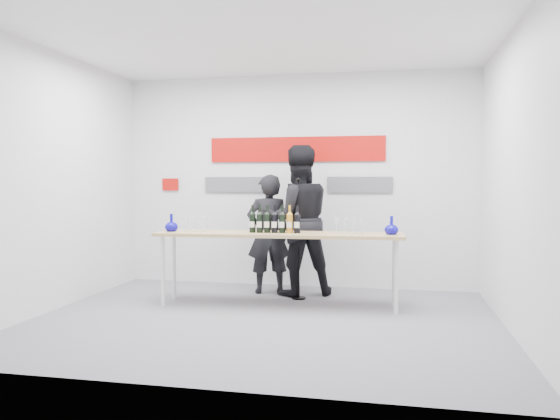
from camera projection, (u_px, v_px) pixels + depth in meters
The scene contains 12 objects.
ground at pixel (264, 320), 5.88m from camera, with size 5.00×5.00×0.00m, color slate.
back_wall at pixel (296, 181), 7.76m from camera, with size 5.00×0.04×3.00m, color silver.
signage at pixel (292, 159), 7.73m from camera, with size 3.38×0.02×0.79m.
tasting_table at pixel (278, 238), 6.51m from camera, with size 2.97×0.74×0.88m.
wine_bottles at pixel (275, 219), 6.48m from camera, with size 0.62×0.11×0.33m.
decanter_left at pixel (171, 223), 6.68m from camera, with size 0.16×0.16×0.21m, color #0C089B, non-canonical shape.
decanter_right at pixel (391, 225), 6.28m from camera, with size 0.16×0.16×0.21m, color #0C089B, non-canonical shape.
glasses_left at pixel (197, 224), 6.64m from camera, with size 0.37×0.23×0.18m.
glasses_right at pixel (349, 226), 6.37m from camera, with size 0.37×0.24×0.18m.
presenter_left at pixel (268, 234), 7.29m from camera, with size 0.58×0.38×1.59m, color black.
presenter_right at pixel (297, 220), 7.16m from camera, with size 0.96×0.75×1.97m, color black.
mic_stand at pixel (299, 262), 6.93m from camera, with size 0.18×0.18×1.54m.
Camera 1 is at (1.34, -5.66, 1.49)m, focal length 35.00 mm.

